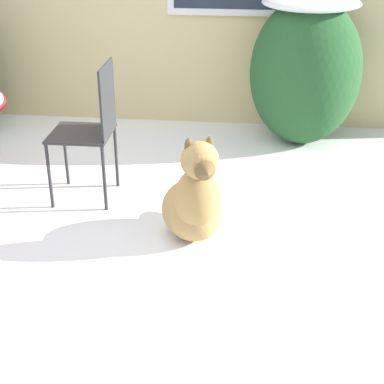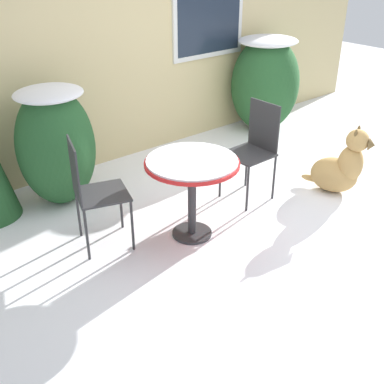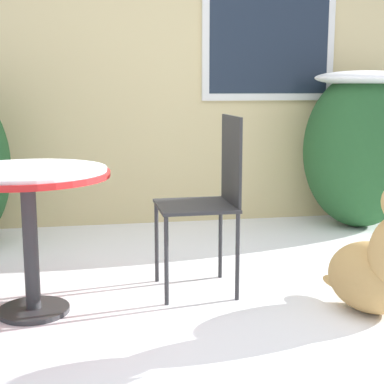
{
  "view_description": "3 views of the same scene",
  "coord_description": "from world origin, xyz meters",
  "px_view_note": "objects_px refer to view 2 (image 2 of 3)",
  "views": [
    {
      "loc": [
        1.21,
        -3.41,
        2.0
      ],
      "look_at": [
        0.84,
        -0.05,
        0.32
      ],
      "focal_mm": 55.0,
      "sensor_mm": 36.0,
      "label": 1
    },
    {
      "loc": [
        -3.32,
        -2.67,
        2.48
      ],
      "look_at": [
        -0.91,
        0.24,
        0.45
      ],
      "focal_mm": 45.0,
      "sensor_mm": 36.0,
      "label": 2
    },
    {
      "loc": [
        -0.62,
        -2.79,
        1.18
      ],
      "look_at": [
        0.0,
        0.6,
        0.55
      ],
      "focal_mm": 55.0,
      "sensor_mm": 36.0,
      "label": 3
    }
  ],
  "objects_px": {
    "patio_chair_far_side": "(254,146)",
    "dog": "(341,168)",
    "patio_chair_near_table": "(92,189)",
    "patio_table": "(192,173)"
  },
  "relations": [
    {
      "from": "patio_chair_far_side",
      "to": "dog",
      "type": "relative_size",
      "value": 1.33
    },
    {
      "from": "patio_chair_near_table",
      "to": "patio_table",
      "type": "bearing_deg",
      "value": -100.85
    },
    {
      "from": "patio_chair_near_table",
      "to": "dog",
      "type": "xyz_separation_m",
      "value": [
        2.53,
        -0.77,
        -0.29
      ]
    },
    {
      "from": "patio_chair_far_side",
      "to": "dog",
      "type": "distance_m",
      "value": 1.0
    },
    {
      "from": "patio_table",
      "to": "patio_chair_near_table",
      "type": "height_order",
      "value": "patio_chair_near_table"
    },
    {
      "from": "patio_chair_far_side",
      "to": "dog",
      "type": "xyz_separation_m",
      "value": [
        0.79,
        -0.54,
        -0.29
      ]
    },
    {
      "from": "patio_table",
      "to": "patio_chair_near_table",
      "type": "xyz_separation_m",
      "value": [
        -0.76,
        0.42,
        -0.07
      ]
    },
    {
      "from": "patio_chair_far_side",
      "to": "dog",
      "type": "bearing_deg",
      "value": 55.11
    },
    {
      "from": "patio_table",
      "to": "dog",
      "type": "distance_m",
      "value": 1.84
    },
    {
      "from": "patio_chair_far_side",
      "to": "patio_chair_near_table",
      "type": "bearing_deg",
      "value": -98.27
    }
  ]
}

